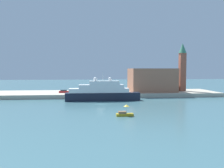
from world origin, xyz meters
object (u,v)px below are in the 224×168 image
(mooring_bollard, at_px, (92,93))
(person_figure, at_px, (76,91))
(bell_tower, at_px, (182,65))
(parked_car, at_px, (64,91))
(small_motorboat, at_px, (124,113))
(large_yacht, at_px, (102,93))
(harbor_building, at_px, (152,80))

(mooring_bollard, bearing_deg, person_figure, 140.41)
(bell_tower, distance_m, parked_car, 56.78)
(small_motorboat, bearing_deg, large_yacht, 97.24)
(harbor_building, bearing_deg, person_figure, -172.80)
(small_motorboat, height_order, person_figure, person_figure)
(small_motorboat, xyz_separation_m, harbor_building, (20.58, 48.57, 6.26))
(parked_car, bearing_deg, bell_tower, 3.19)
(small_motorboat, bearing_deg, bell_tower, 54.07)
(mooring_bollard, bearing_deg, large_yacht, -62.84)
(harbor_building, xyz_separation_m, parked_car, (-40.36, -2.47, -4.81))
(small_motorboat, distance_m, harbor_building, 53.12)
(large_yacht, bearing_deg, person_figure, 129.13)
(large_yacht, height_order, mooring_bollard, large_yacht)
(bell_tower, height_order, person_figure, bell_tower)
(large_yacht, relative_size, mooring_bollard, 36.80)
(bell_tower, relative_size, mooring_bollard, 29.19)
(parked_car, distance_m, person_figure, 5.59)
(large_yacht, distance_m, bell_tower, 44.93)
(large_yacht, relative_size, bell_tower, 1.26)
(bell_tower, relative_size, person_figure, 13.21)
(bell_tower, height_order, parked_car, bell_tower)
(person_figure, bearing_deg, large_yacht, -50.87)
(harbor_building, xyz_separation_m, mooring_bollard, (-28.33, -10.07, -4.99))
(bell_tower, xyz_separation_m, person_figure, (-50.20, -5.06, -11.66))
(harbor_building, height_order, bell_tower, bell_tower)
(large_yacht, bearing_deg, harbor_building, 35.49)
(harbor_building, xyz_separation_m, bell_tower, (15.07, 0.62, 7.09))
(bell_tower, bearing_deg, large_yacht, -155.43)
(person_figure, bearing_deg, parked_car, 159.37)
(mooring_bollard, bearing_deg, harbor_building, 19.57)
(mooring_bollard, bearing_deg, bell_tower, 13.84)
(harbor_building, distance_m, bell_tower, 16.66)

